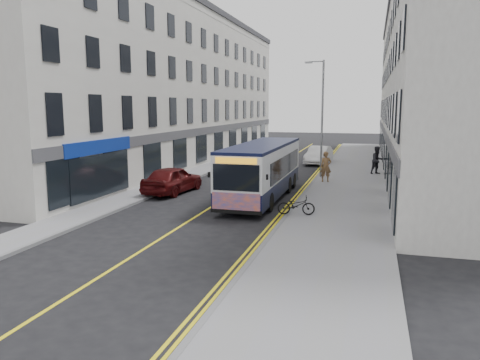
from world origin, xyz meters
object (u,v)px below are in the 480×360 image
Objects in this scene: pedestrian_near at (326,167)px; streetlamp at (321,115)px; bicycle at (296,205)px; pedestrian_far at (377,160)px; car_maroon at (173,179)px; city_bus at (263,169)px; car_white at (319,155)px.

streetlamp is at bearing 93.11° from pedestrian_near.
pedestrian_far reaches higher than bicycle.
pedestrian_far reaches higher than car_maroon.
streetlamp reaches higher than pedestrian_near.
city_bus is at bearing -129.49° from pedestrian_near.
bicycle is at bearing -80.21° from car_white.
pedestrian_far is 15.33m from car_maroon.
city_bus is at bearing -176.39° from car_maroon.
pedestrian_near reaches higher than car_white.
bicycle is 8.77m from car_maroon.
bicycle is at bearing -106.40° from pedestrian_near.
car_maroon is (-5.36, 0.19, -0.84)m from city_bus.
pedestrian_far is at bearing -132.35° from car_maroon.
car_white reaches higher than bicycle.
bicycle is 0.85× the size of pedestrian_near.
city_bus is 2.22× the size of car_white.
city_bus reaches higher than car_maroon.
streetlamp reaches higher than bicycle.
streetlamp reaches higher than city_bus.
pedestrian_far is (3.83, 2.55, -3.27)m from streetlamp.
pedestrian_near reaches higher than bicycle.
city_bus is at bearing -88.06° from car_white.
city_bus reaches higher than car_white.
streetlamp is at bearing 176.79° from pedestrian_far.
car_maroon is (-7.80, 4.01, 0.23)m from bicycle.
car_white is (1.24, 16.14, -0.87)m from city_bus.
city_bus is 5.25× the size of pedestrian_near.
pedestrian_near is at bearing -72.68° from streetlamp.
car_white is at bearing -106.79° from car_maroon.
bicycle is 0.36× the size of car_white.
city_bus reaches higher than pedestrian_near.
pedestrian_far is at bearing 33.64° from streetlamp.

